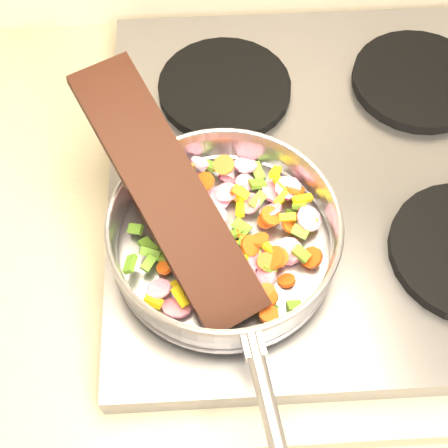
{
  "coord_description": "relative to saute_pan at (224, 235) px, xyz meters",
  "views": [
    {
      "loc": [
        -0.87,
        1.18,
        1.61
      ],
      "look_at": [
        -0.86,
        1.54,
        1.01
      ],
      "focal_mm": 50.0,
      "sensor_mm": 36.0,
      "label": 1
    }
  ],
  "objects": [
    {
      "name": "cooktop",
      "position": [
        0.15,
        0.13,
        -0.07
      ],
      "size": [
        0.6,
        0.6,
        0.04
      ],
      "primitive_type": "cube",
      "color": "#939399",
      "rests_on": "counter_top"
    },
    {
      "name": "grate_fl",
      "position": [
        0.01,
        -0.01,
        -0.04
      ],
      "size": [
        0.19,
        0.19,
        0.02
      ],
      "primitive_type": "cylinder",
      "color": "black",
      "rests_on": "cooktop"
    },
    {
      "name": "grate_bl",
      "position": [
        0.01,
        0.27,
        -0.04
      ],
      "size": [
        0.19,
        0.19,
        0.02
      ],
      "primitive_type": "cylinder",
      "color": "black",
      "rests_on": "cooktop"
    },
    {
      "name": "grate_br",
      "position": [
        0.29,
        0.27,
        -0.04
      ],
      "size": [
        0.19,
        0.19,
        0.02
      ],
      "primitive_type": "cylinder",
      "color": "black",
      "rests_on": "cooktop"
    },
    {
      "name": "saute_pan",
      "position": [
        0.0,
        0.0,
        0.0
      ],
      "size": [
        0.31,
        0.48,
        0.06
      ],
      "rotation": [
        0.0,
        0.0,
        0.15
      ],
      "color": "#9E9EA5",
      "rests_on": "grate_fl"
    },
    {
      "name": "vegetable_heap",
      "position": [
        0.01,
        0.01,
        -0.01
      ],
      "size": [
        0.24,
        0.25,
        0.05
      ],
      "color": "#CE1456",
      "rests_on": "saute_pan"
    },
    {
      "name": "wooden_spatula",
      "position": [
        -0.06,
        0.04,
        0.04
      ],
      "size": [
        0.22,
        0.33,
        0.12
      ],
      "primitive_type": "cube",
      "rotation": [
        0.0,
        -0.3,
        2.06
      ],
      "color": "black",
      "rests_on": "saute_pan"
    }
  ]
}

